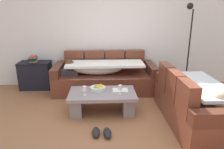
# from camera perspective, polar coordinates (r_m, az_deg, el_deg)

# --- Properties ---
(ground_plane) EXTENTS (14.00, 14.00, 0.00)m
(ground_plane) POSITION_cam_1_polar(r_m,az_deg,el_deg) (3.45, 2.46, -14.14)
(ground_plane) COLOR #945F40
(back_wall) EXTENTS (9.00, 0.10, 2.70)m
(back_wall) POSITION_cam_1_polar(r_m,az_deg,el_deg) (5.11, 0.48, 12.23)
(back_wall) COLOR silver
(back_wall) RESTS_ON ground_plane
(couch_along_wall) EXTENTS (2.29, 0.92, 0.88)m
(couch_along_wall) POSITION_cam_1_polar(r_m,az_deg,el_deg) (4.79, -2.33, -0.59)
(couch_along_wall) COLOR brown
(couch_along_wall) RESTS_ON ground_plane
(couch_near_window) EXTENTS (0.92, 1.82, 0.88)m
(couch_near_window) POSITION_cam_1_polar(r_m,az_deg,el_deg) (3.69, 21.82, -7.42)
(couch_near_window) COLOR brown
(couch_near_window) RESTS_ON ground_plane
(coffee_table) EXTENTS (1.20, 0.68, 0.38)m
(coffee_table) POSITION_cam_1_polar(r_m,az_deg,el_deg) (3.82, -2.65, -6.84)
(coffee_table) COLOR gray
(coffee_table) RESTS_ON ground_plane
(fruit_bowl) EXTENTS (0.28, 0.28, 0.10)m
(fruit_bowl) POSITION_cam_1_polar(r_m,az_deg,el_deg) (3.84, -3.85, -3.77)
(fruit_bowl) COLOR silver
(fruit_bowl) RESTS_ON coffee_table
(wine_glass_near_left) EXTENTS (0.07, 0.07, 0.17)m
(wine_glass_near_left) POSITION_cam_1_polar(r_m,az_deg,el_deg) (3.62, -7.53, -3.95)
(wine_glass_near_left) COLOR silver
(wine_glass_near_left) RESTS_ON coffee_table
(wine_glass_near_right) EXTENTS (0.07, 0.07, 0.17)m
(wine_glass_near_right) POSITION_cam_1_polar(r_m,az_deg,el_deg) (3.64, 2.24, -3.67)
(wine_glass_near_right) COLOR silver
(wine_glass_near_right) RESTS_ON coffee_table
(open_magazine) EXTENTS (0.28, 0.22, 0.01)m
(open_magazine) POSITION_cam_1_polar(r_m,az_deg,el_deg) (3.85, 2.29, -4.26)
(open_magazine) COLOR white
(open_magazine) RESTS_ON coffee_table
(side_cabinet) EXTENTS (0.72, 0.44, 0.64)m
(side_cabinet) POSITION_cam_1_polar(r_m,az_deg,el_deg) (5.25, -20.20, -0.17)
(side_cabinet) COLOR black
(side_cabinet) RESTS_ON ground_plane
(book_stack_on_cabinet) EXTENTS (0.18, 0.21, 0.14)m
(book_stack_on_cabinet) POSITION_cam_1_polar(r_m,az_deg,el_deg) (5.16, -20.83, 3.95)
(book_stack_on_cabinet) COLOR #B76623
(book_stack_on_cabinet) RESTS_ON side_cabinet
(floor_lamp) EXTENTS (0.33, 0.31, 1.95)m
(floor_lamp) POSITION_cam_1_polar(r_m,az_deg,el_deg) (5.08, 20.20, 8.51)
(floor_lamp) COLOR black
(floor_lamp) RESTS_ON ground_plane
(pair_of_shoes) EXTENTS (0.31, 0.31, 0.09)m
(pair_of_shoes) POSITION_cam_1_polar(r_m,az_deg,el_deg) (3.23, -2.84, -15.61)
(pair_of_shoes) COLOR black
(pair_of_shoes) RESTS_ON ground_plane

